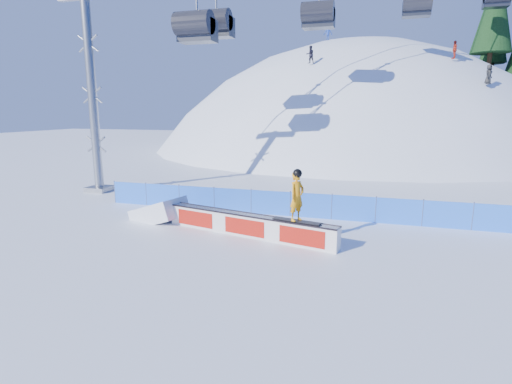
% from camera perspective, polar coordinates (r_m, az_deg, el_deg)
% --- Properties ---
extents(ground, '(160.00, 160.00, 0.00)m').
position_cam_1_polar(ground, '(15.24, 4.97, -7.94)').
color(ground, white).
rests_on(ground, ground).
extents(snow_hill, '(64.00, 64.00, 64.00)m').
position_cam_1_polar(snow_hill, '(60.70, 13.20, -11.09)').
color(snow_hill, white).
rests_on(snow_hill, ground).
extents(safety_fence, '(22.05, 0.05, 1.30)m').
position_cam_1_polar(safety_fence, '(19.33, 7.81, -1.93)').
color(safety_fence, blue).
rests_on(safety_fence, ground).
extents(rail_box, '(7.71, 2.33, 0.94)m').
position_cam_1_polar(rail_box, '(16.45, -1.24, -4.74)').
color(rail_box, silver).
rests_on(rail_box, ground).
extents(snow_ramp, '(2.86, 2.15, 1.60)m').
position_cam_1_polar(snow_ramp, '(19.48, -13.57, -3.88)').
color(snow_ramp, white).
rests_on(snow_ramp, ground).
extents(snowboarder, '(1.96, 0.82, 2.02)m').
position_cam_1_polar(snowboarder, '(15.09, 5.87, -0.55)').
color(snowboarder, black).
rests_on(snowboarder, rail_box).
extents(distant_skiers, '(16.64, 11.42, 7.67)m').
position_cam_1_polar(distant_skiers, '(44.87, 16.84, 18.99)').
color(distant_skiers, black).
rests_on(distant_skiers, ground).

